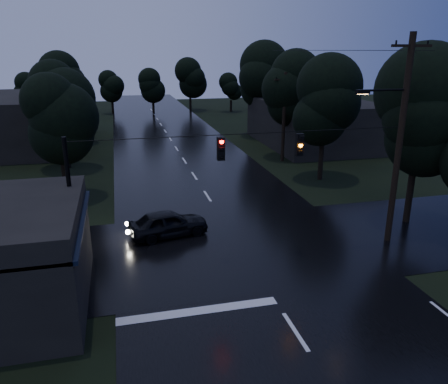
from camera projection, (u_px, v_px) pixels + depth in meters
name	position (u px, v px, depth m)	size (l,w,h in m)	color
main_road	(184.00, 161.00, 38.07)	(12.00, 120.00, 0.02)	black
cross_street	(240.00, 247.00, 21.45)	(60.00, 9.00, 0.02)	black
building_far_right	(315.00, 123.00, 44.24)	(10.00, 14.00, 4.40)	black
building_far_left	(29.00, 121.00, 43.39)	(10.00, 16.00, 5.00)	black
utility_pole_main	(398.00, 138.00, 20.56)	(3.50, 0.30, 10.00)	black
utility_pole_far	(284.00, 116.00, 36.89)	(2.00, 0.30, 7.50)	black
anchor_pole_left	(72.00, 209.00, 17.91)	(0.18, 0.18, 6.00)	black
span_signals	(260.00, 146.00, 19.01)	(15.00, 0.37, 1.12)	black
tree_corner_near	(421.00, 115.00, 22.76)	(4.48, 4.48, 9.44)	black
tree_left_a	(58.00, 117.00, 27.03)	(3.92, 3.92, 8.26)	black
tree_left_b	(61.00, 98.00, 34.17)	(4.20, 4.20, 8.85)	black
tree_left_c	(65.00, 84.00, 43.16)	(4.48, 4.48, 9.44)	black
tree_right_a	(325.00, 103.00, 30.97)	(4.20, 4.20, 8.85)	black
tree_right_b	(291.00, 88.00, 38.37)	(4.48, 4.48, 9.44)	black
tree_right_c	(261.00, 77.00, 47.63)	(4.76, 4.76, 10.03)	black
car	(168.00, 223.00, 22.51)	(1.65, 4.09, 1.39)	black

